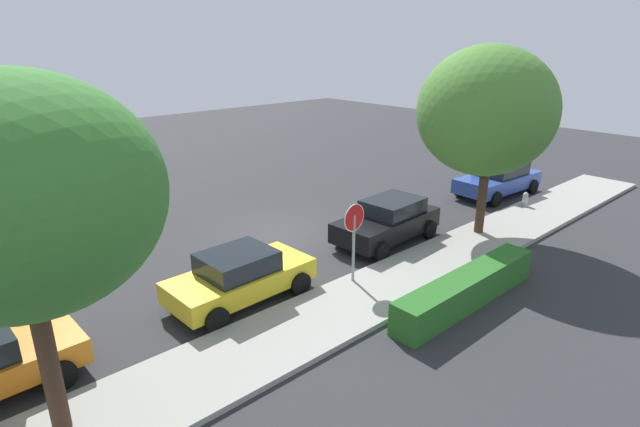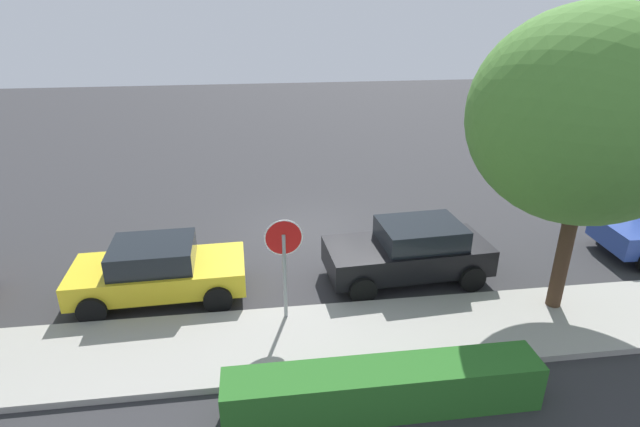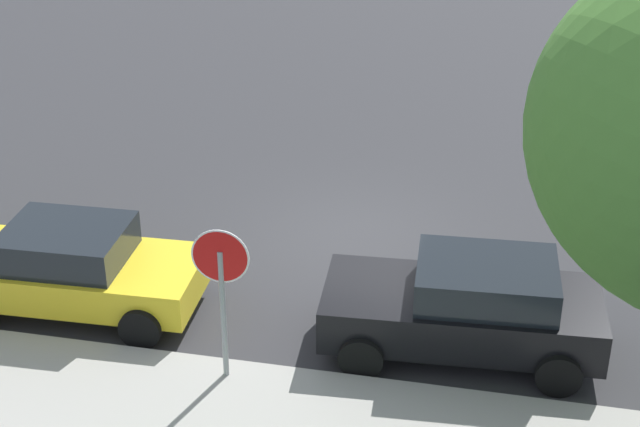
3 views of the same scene
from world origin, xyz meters
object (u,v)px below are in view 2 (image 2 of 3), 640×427
Objects in this scene: stop_sign at (284,254)px; street_tree_mid_block at (585,117)px; parked_car_black at (410,251)px; parked_car_yellow at (158,270)px.

street_tree_mid_block is at bearing 178.35° from stop_sign.
stop_sign reaches higher than parked_car_black.
stop_sign is at bearing -1.65° from street_tree_mid_block.
parked_car_yellow is at bearing -25.96° from stop_sign.
street_tree_mid_block is at bearing 169.95° from parked_car_yellow.
parked_car_yellow is 0.61× the size of street_tree_mid_block.
street_tree_mid_block reaches higher than stop_sign.
stop_sign is 0.61× the size of parked_car_yellow.
street_tree_mid_block is (-5.97, 0.17, 2.69)m from stop_sign.
parked_car_black is at bearing -155.22° from stop_sign.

